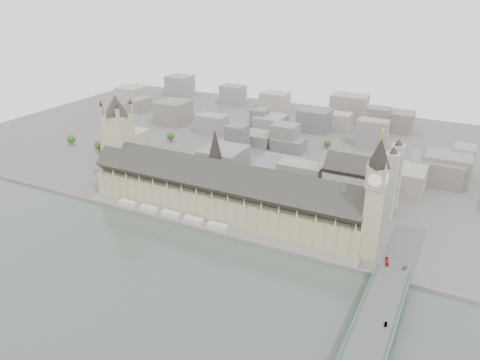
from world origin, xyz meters
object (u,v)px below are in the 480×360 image
at_px(red_bus_north, 387,262).
at_px(car_approach, 404,268).
at_px(westminster_bridge, 371,338).
at_px(car_silver, 386,324).
at_px(westminster_abbey, 362,183).
at_px(elizabeth_tower, 375,192).
at_px(palace_of_westminster, 222,193).
at_px(victoria_tower, 119,139).

height_order(red_bus_north, car_approach, red_bus_north).
bearing_deg(car_approach, westminster_bridge, -76.07).
distance_m(westminster_bridge, car_silver, 12.90).
height_order(westminster_bridge, car_approach, car_approach).
relative_size(westminster_bridge, westminster_abbey, 4.78).
xyz_separation_m(elizabeth_tower, car_approach, (30.35, -18.88, -47.04)).
distance_m(westminster_abbey, car_silver, 182.64).
relative_size(elizabeth_tower, car_silver, 24.94).
relative_size(westminster_bridge, red_bus_north, 31.64).
xyz_separation_m(palace_of_westminster, westminster_abbey, (110.92, 75.30, 2.38)).
bearing_deg(elizabeth_tower, car_approach, -31.88).
height_order(elizabeth_tower, red_bus_north, elizabeth_tower).
bearing_deg(palace_of_westminster, car_approach, -10.29).
xyz_separation_m(westminster_abbey, car_approach, (57.43, -105.88, -14.03)).
height_order(elizabeth_tower, westminster_abbey, elizabeth_tower).
bearing_deg(car_silver, red_bus_north, 96.68).
distance_m(elizabeth_tower, car_silver, 102.49).
xyz_separation_m(victoria_tower, westminster_abbey, (232.92, 69.00, -30.12)).
relative_size(palace_of_westminster, westminster_bridge, 0.82).
bearing_deg(westminster_bridge, car_approach, 85.26).
bearing_deg(westminster_abbey, victoria_tower, -163.50).
xyz_separation_m(westminster_bridge, red_bus_north, (-6.49, 78.27, 6.56)).
distance_m(westminster_abbey, car_approach, 121.26).
distance_m(elizabeth_tower, victoria_tower, 260.64).
height_order(palace_of_westminster, westminster_bridge, palace_of_westminster).
distance_m(elizabeth_tower, red_bus_north, 52.50).
bearing_deg(elizabeth_tower, westminster_abbey, 107.29).
relative_size(palace_of_westminster, westminster_abbey, 3.90).
bearing_deg(westminster_bridge, elizabeth_tower, 104.11).
bearing_deg(red_bus_north, car_approach, -19.46).
height_order(palace_of_westminster, westminster_abbey, westminster_abbey).
relative_size(elizabeth_tower, red_bus_north, 10.46).
xyz_separation_m(palace_of_westminster, elizabeth_tower, (138.00, -11.70, 35.38)).
xyz_separation_m(westminster_bridge, westminster_abbey, (-51.08, 182.50, 19.96)).
distance_m(elizabeth_tower, westminster_bridge, 111.81).
bearing_deg(palace_of_westminster, westminster_abbey, 34.17).
xyz_separation_m(elizabeth_tower, victoria_tower, (-260.00, 18.00, -2.88)).
bearing_deg(victoria_tower, red_bus_north, -7.23).
distance_m(red_bus_north, car_approach, 12.97).
bearing_deg(westminster_bridge, victoria_tower, 158.22).
distance_m(victoria_tower, westminster_bridge, 309.91).
bearing_deg(elizabeth_tower, car_silver, -70.59).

